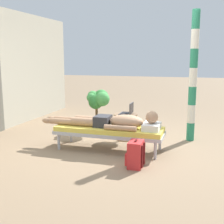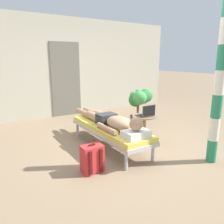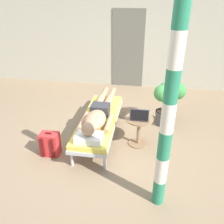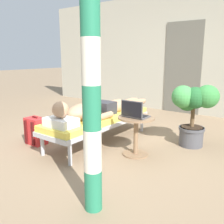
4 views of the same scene
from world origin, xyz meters
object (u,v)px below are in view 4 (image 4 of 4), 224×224
at_px(side_table, 136,129).
at_px(porch_post, 91,62).
at_px(lounge_chair, 99,120).
at_px(backpack, 36,131).
at_px(laptop, 134,113).
at_px(person_reclining, 96,110).
at_px(potted_plant, 194,106).

height_order(side_table, porch_post, porch_post).
relative_size(lounge_chair, side_table, 3.68).
bearing_deg(backpack, side_table, 20.22).
relative_size(lounge_chair, porch_post, 0.77).
bearing_deg(lounge_chair, porch_post, -52.16).
relative_size(lounge_chair, laptop, 6.22).
height_order(person_reclining, potted_plant, potted_plant).
height_order(person_reclining, porch_post, porch_post).
bearing_deg(lounge_chair, potted_plant, 27.58).
xyz_separation_m(side_table, potted_plant, (0.49, 0.74, 0.25)).
bearing_deg(lounge_chair, laptop, -12.69).
bearing_deg(potted_plant, porch_post, -94.64).
bearing_deg(side_table, laptop, -90.00).
xyz_separation_m(side_table, laptop, (-0.00, -0.05, 0.23)).
height_order(side_table, backpack, side_table).
height_order(side_table, laptop, laptop).
distance_m(backpack, potted_plant, 2.33).
bearing_deg(porch_post, person_reclining, 129.38).
distance_m(laptop, backpack, 1.54).
relative_size(person_reclining, backpack, 5.12).
relative_size(person_reclining, side_table, 4.15).
relative_size(laptop, porch_post, 0.12).
height_order(side_table, potted_plant, potted_plant).
height_order(laptop, porch_post, porch_post).
bearing_deg(potted_plant, lounge_chair, -152.42).
distance_m(lounge_chair, potted_plant, 1.39).
xyz_separation_m(potted_plant, porch_post, (-0.16, -1.99, 0.64)).
xyz_separation_m(person_reclining, side_table, (0.72, -0.04, -0.16)).
xyz_separation_m(lounge_chair, porch_post, (1.05, -1.35, 0.90)).
height_order(potted_plant, porch_post, porch_post).
bearing_deg(backpack, person_reclining, 38.88).
relative_size(side_table, potted_plant, 0.57).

